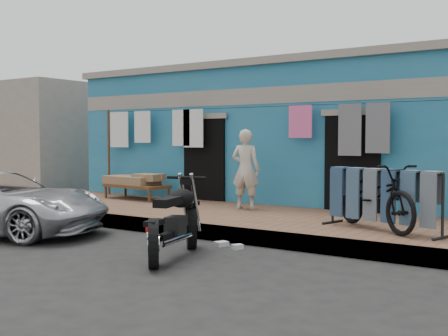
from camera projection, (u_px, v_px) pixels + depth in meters
ground at (144, 256)px, 7.83m from camera, size 80.00×80.00×0.00m
sidewalk at (254, 221)px, 10.31m from camera, size 28.00×3.00×0.25m
curb at (209, 232)px, 9.10m from camera, size 28.00×0.10×0.25m
building at (339, 137)px, 13.53m from camera, size 12.20×5.20×3.36m
neighbor_left at (44, 137)px, 19.67m from camera, size 6.00×5.00×3.40m
clothesline at (253, 132)px, 11.69m from camera, size 10.06×0.06×2.10m
seated_person at (246, 169)px, 11.09m from camera, size 0.63×0.47×1.58m
bicycle at (375, 189)px, 8.61m from camera, size 1.95×1.68×1.24m
motorcycle at (174, 218)px, 7.73m from camera, size 1.52×2.02×1.10m
charpoy at (137, 187)px, 12.96m from camera, size 1.83×1.10×0.57m
jeans_rack at (383, 199)px, 8.49m from camera, size 2.23×1.46×0.97m
litter_a at (152, 235)px, 9.33m from camera, size 0.22×0.21×0.08m
litter_b at (237, 247)px, 8.32m from camera, size 0.16×0.18×0.08m
litter_c at (221, 244)px, 8.55m from camera, size 0.21×0.23×0.08m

